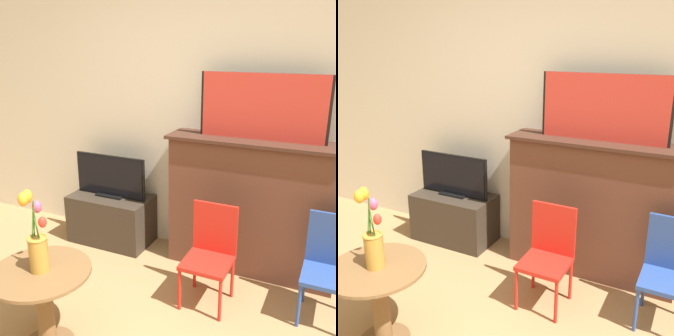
# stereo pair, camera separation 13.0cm
# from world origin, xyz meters

# --- Properties ---
(wall_back) EXTENTS (8.00, 0.06, 2.70)m
(wall_back) POSITION_xyz_m (0.00, 2.13, 1.35)
(wall_back) COLOR beige
(wall_back) RESTS_ON ground
(fireplace_mantel) EXTENTS (1.40, 0.37, 1.12)m
(fireplace_mantel) POSITION_xyz_m (0.38, 1.94, 0.57)
(fireplace_mantel) COLOR brown
(fireplace_mantel) RESTS_ON ground
(painting) EXTENTS (0.97, 0.03, 0.50)m
(painting) POSITION_xyz_m (0.40, 1.94, 1.37)
(painting) COLOR black
(painting) RESTS_ON fireplace_mantel
(tv_stand) EXTENTS (0.76, 0.42, 0.46)m
(tv_stand) POSITION_xyz_m (-0.93, 1.87, 0.23)
(tv_stand) COLOR #382D23
(tv_stand) RESTS_ON ground
(tv_monitor) EXTENTS (0.71, 0.12, 0.39)m
(tv_monitor) POSITION_xyz_m (-0.93, 1.87, 0.65)
(tv_monitor) COLOR black
(tv_monitor) RESTS_ON tv_stand
(chair_red) EXTENTS (0.33, 0.33, 0.73)m
(chair_red) POSITION_xyz_m (0.22, 1.40, 0.40)
(chair_red) COLOR red
(chair_red) RESTS_ON ground
(chair_blue) EXTENTS (0.33, 0.33, 0.73)m
(chair_blue) POSITION_xyz_m (1.01, 1.57, 0.40)
(chair_blue) COLOR #2D4C99
(chair_blue) RESTS_ON ground
(side_table) EXTENTS (0.59, 0.59, 0.55)m
(side_table) POSITION_xyz_m (-0.53, 0.50, 0.36)
(side_table) COLOR brown
(side_table) RESTS_ON ground
(vase_tulips) EXTENTS (0.19, 0.14, 0.49)m
(vase_tulips) POSITION_xyz_m (-0.54, 0.50, 0.74)
(vase_tulips) COLOR #B78433
(vase_tulips) RESTS_ON side_table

